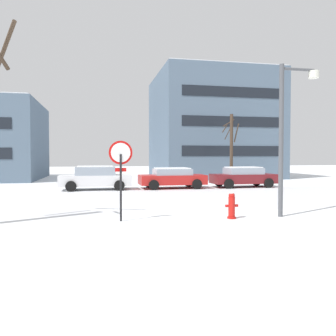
% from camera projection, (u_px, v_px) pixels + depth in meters
% --- Properties ---
extents(ground_plane, '(120.00, 120.00, 0.00)m').
position_uv_depth(ground_plane, '(165.00, 209.00, 13.87)').
color(ground_plane, white).
extents(road_surface, '(80.00, 8.88, 0.00)m').
position_uv_depth(road_surface, '(152.00, 199.00, 17.24)').
color(road_surface, silver).
rests_on(road_surface, ground).
extents(stop_sign, '(0.76, 0.11, 2.59)m').
position_uv_depth(stop_sign, '(121.00, 165.00, 11.14)').
color(stop_sign, black).
rests_on(stop_sign, ground).
extents(fire_hydrant, '(0.44, 0.30, 0.91)m').
position_uv_depth(fire_hydrant, '(232.00, 205.00, 11.67)').
color(fire_hydrant, red).
rests_on(fire_hydrant, ground).
extents(street_lamp, '(1.49, 0.36, 5.25)m').
position_uv_depth(street_lamp, '(288.00, 124.00, 12.03)').
color(street_lamp, '#4C4F54').
rests_on(street_lamp, ground).
extents(parked_car_white, '(4.41, 2.05, 1.50)m').
position_uv_depth(parked_car_white, '(95.00, 178.00, 21.77)').
color(parked_car_white, white).
rests_on(parked_car_white, ground).
extents(parked_car_red, '(4.32, 2.20, 1.35)m').
position_uv_depth(parked_car_red, '(172.00, 178.00, 22.78)').
color(parked_car_red, red).
rests_on(parked_car_red, ground).
extents(parked_car_maroon, '(4.37, 2.04, 1.38)m').
position_uv_depth(parked_car_maroon, '(243.00, 177.00, 23.66)').
color(parked_car_maroon, maroon).
rests_on(parked_car_maroon, ground).
extents(tree_far_mid, '(1.28, 1.27, 5.39)m').
position_uv_depth(tree_far_mid, '(231.00, 147.00, 27.25)').
color(tree_far_mid, '#423326').
rests_on(tree_far_mid, ground).
extents(building_far_right, '(11.26, 11.39, 10.37)m').
position_uv_depth(building_far_right, '(211.00, 126.00, 35.88)').
color(building_far_right, slate).
rests_on(building_far_right, ground).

